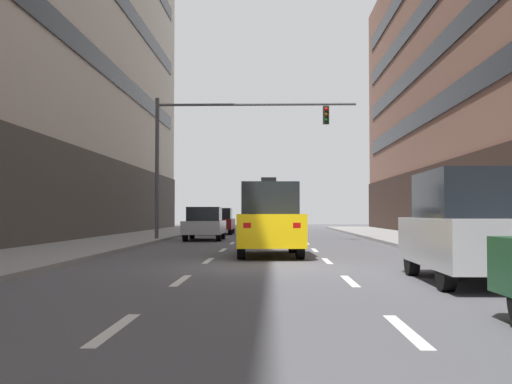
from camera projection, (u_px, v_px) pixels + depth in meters
name	position (u px, v px, depth m)	size (l,w,h in m)	color
ground_plane	(267.00, 267.00, 14.85)	(120.00, 120.00, 0.00)	#515156
lane_stripe_l1_s2	(114.00, 329.00, 6.90)	(0.16, 2.00, 0.01)	silver
lane_stripe_l1_s3	(181.00, 280.00, 11.90)	(0.16, 2.00, 0.01)	silver
lane_stripe_l1_s4	(208.00, 261.00, 16.89)	(0.16, 2.00, 0.01)	silver
lane_stripe_l1_s5	(223.00, 250.00, 21.89)	(0.16, 2.00, 0.01)	silver
lane_stripe_l1_s6	(232.00, 243.00, 26.88)	(0.16, 2.00, 0.01)	silver
lane_stripe_l1_s7	(239.00, 238.00, 31.88)	(0.16, 2.00, 0.01)	silver
lane_stripe_l1_s8	(243.00, 235.00, 36.87)	(0.16, 2.00, 0.01)	silver
lane_stripe_l1_s9	(247.00, 233.00, 41.87)	(0.16, 2.00, 0.01)	silver
lane_stripe_l1_s10	(250.00, 231.00, 46.86)	(0.16, 2.00, 0.01)	silver
lane_stripe_l2_s2	(406.00, 330.00, 6.81)	(0.16, 2.00, 0.01)	silver
lane_stripe_l2_s3	(350.00, 281.00, 11.81)	(0.16, 2.00, 0.01)	silver
lane_stripe_l2_s4	(327.00, 261.00, 16.80)	(0.16, 2.00, 0.01)	silver
lane_stripe_l2_s5	(315.00, 250.00, 21.80)	(0.16, 2.00, 0.01)	silver
lane_stripe_l2_s6	(307.00, 243.00, 26.79)	(0.16, 2.00, 0.01)	silver
lane_stripe_l2_s7	(302.00, 239.00, 31.79)	(0.16, 2.00, 0.01)	silver
lane_stripe_l2_s8	(298.00, 235.00, 36.78)	(0.16, 2.00, 0.01)	silver
lane_stripe_l2_s9	(295.00, 233.00, 41.78)	(0.16, 2.00, 0.01)	silver
lane_stripe_l2_s10	(292.00, 231.00, 46.77)	(0.16, 2.00, 0.01)	silver
taxi_driving_0	(269.00, 220.00, 18.89)	(2.14, 4.70, 2.42)	black
car_driving_1	(205.00, 224.00, 30.03)	(1.85, 4.35, 1.62)	black
car_driving_2	(219.00, 221.00, 38.81)	(1.87, 4.41, 1.65)	black
car_parked_1	(469.00, 227.00, 11.57)	(1.88, 4.39, 2.11)	black
traffic_signal_0	(217.00, 139.00, 28.77)	(9.46, 0.35, 6.64)	#4C4C51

